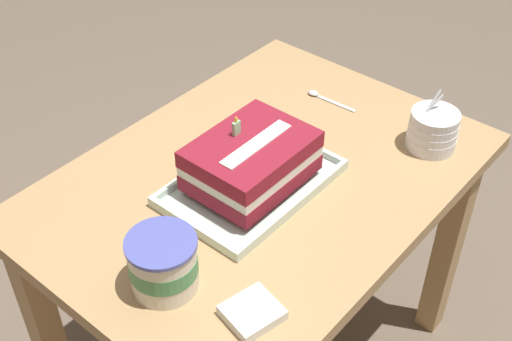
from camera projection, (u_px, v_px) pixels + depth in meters
The scene contains 7 objects.
dining_table at pixel (260, 213), 1.55m from camera, with size 0.99×0.72×0.70m.
foil_tray at pixel (251, 184), 1.45m from camera, with size 0.37×0.25×0.02m.
birthday_cake at pixel (251, 160), 1.41m from camera, with size 0.25×0.19×0.14m.
bowl_stack at pixel (433, 130), 1.53m from camera, with size 0.12×0.12×0.14m.
ice_cream_tub at pixel (163, 263), 1.21m from camera, with size 0.13×0.13×0.11m.
serving_spoon_near_tray at pixel (321, 96), 1.71m from camera, with size 0.02×0.14×0.01m.
napkin_pile at pixel (252, 313), 1.18m from camera, with size 0.11×0.10×0.02m.
Camera 1 is at (-0.87, -0.72, 1.65)m, focal length 47.39 mm.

